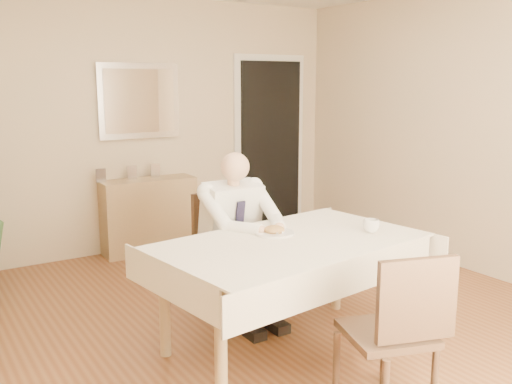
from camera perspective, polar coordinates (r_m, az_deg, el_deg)
room at (r=3.84m, az=2.82°, el=4.28°), size 5.00×5.02×2.60m
doorway at (r=6.76m, az=1.41°, el=4.67°), size 0.96×0.07×2.10m
mirror at (r=5.98m, az=-11.58°, el=8.90°), size 0.86×0.04×0.76m
dining_table at (r=3.68m, az=3.44°, el=-6.10°), size 1.84×1.23×0.75m
chair_far at (r=4.44m, az=-3.32°, el=-5.18°), size 0.48×0.48×0.91m
chair_near at (r=3.11m, az=14.06°, el=-12.89°), size 0.54×0.55×0.90m
seated_man at (r=4.15m, az=-1.39°, el=-3.76°), size 0.48×0.72×1.24m
plate at (r=3.79m, az=1.84°, el=-4.11°), size 0.26×0.26×0.02m
food at (r=3.78m, az=1.84°, el=-3.79°), size 0.14×0.14×0.06m
knife at (r=3.76m, az=2.86°, el=-3.98°), size 0.01×0.13×0.01m
fork at (r=3.72m, az=1.85°, el=-4.15°), size 0.01×0.13×0.01m
coffee_mug at (r=3.90m, az=11.45°, el=-3.34°), size 0.14×0.14×0.09m
sideboard at (r=6.00m, az=-10.64°, el=-2.32°), size 0.97×0.36×0.77m
photo_frame_left at (r=5.80m, az=-15.27°, el=1.59°), size 0.10×0.02×0.14m
photo_frame_center at (r=5.93m, az=-12.32°, el=1.92°), size 0.10×0.02×0.14m
photo_frame_right at (r=6.01m, az=-10.05°, el=2.12°), size 0.10×0.02×0.14m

